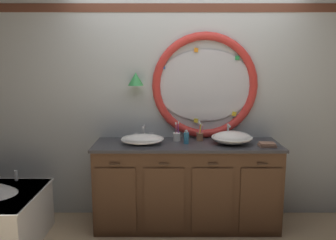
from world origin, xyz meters
TOP-DOWN VIEW (x-y plane):
  - ground_plane at (0.00, 0.00)m, footprint 14.00×14.00m
  - back_wall_assembly at (0.02, 0.58)m, footprint 6.40×0.26m
  - vanity_counter at (0.01, 0.26)m, footprint 1.95×0.62m
  - sink_basin_left at (-0.46, 0.23)m, footprint 0.45×0.45m
  - sink_basin_right at (0.47, 0.23)m, footprint 0.43×0.43m
  - faucet_set_left at (-0.46, 0.46)m, footprint 0.22×0.15m
  - faucet_set_right at (0.47, 0.47)m, footprint 0.21×0.13m
  - toothbrush_holder_left at (-0.10, 0.37)m, footprint 0.09×0.09m
  - toothbrush_holder_right at (0.15, 0.38)m, footprint 0.08×0.08m
  - soap_dispenser at (0.00, 0.25)m, footprint 0.05×0.06m
  - folded_hand_towel at (0.81, 0.12)m, footprint 0.17×0.13m

SIDE VIEW (x-z plane):
  - ground_plane at x=0.00m, z-range 0.00..0.00m
  - vanity_counter at x=0.01m, z-range 0.00..0.91m
  - folded_hand_towel at x=0.81m, z-range 0.91..0.95m
  - sink_basin_left at x=-0.46m, z-range 0.91..1.01m
  - toothbrush_holder_left at x=-0.10m, z-range 0.86..1.07m
  - toothbrush_holder_right at x=0.15m, z-range 0.85..1.08m
  - faucet_set_left at x=-0.46m, z-range 0.89..1.05m
  - soap_dispenser at x=0.00m, z-range 0.90..1.05m
  - faucet_set_right at x=0.47m, z-range 0.89..1.06m
  - sink_basin_right at x=0.47m, z-range 0.91..1.04m
  - back_wall_assembly at x=0.02m, z-range 0.02..2.62m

